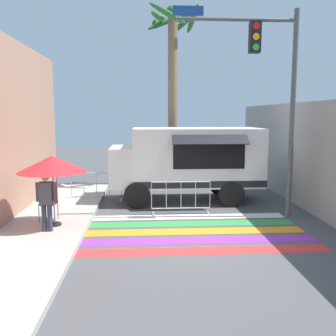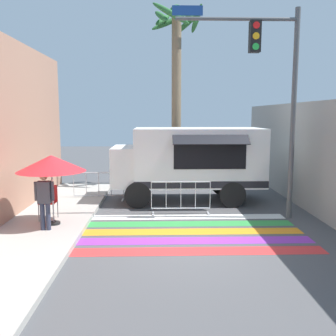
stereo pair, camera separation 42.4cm
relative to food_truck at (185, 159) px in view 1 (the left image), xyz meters
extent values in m
plane|color=#4C4C4F|center=(-0.26, -4.79, -1.61)|extent=(60.00, 60.00, 0.00)
cube|color=gray|center=(4.05, -1.79, 0.23)|extent=(0.20, 16.00, 3.67)
cube|color=red|center=(-0.26, -5.30, -1.60)|extent=(6.40, 0.56, 0.01)
cube|color=purple|center=(-0.26, -4.54, -1.60)|extent=(6.40, 0.56, 0.01)
cube|color=orange|center=(-0.26, -3.78, -1.60)|extent=(6.40, 0.56, 0.01)
cube|color=green|center=(-0.26, -3.02, -1.60)|extent=(6.40, 0.56, 0.01)
cube|color=white|center=(-0.26, -2.26, -1.60)|extent=(6.40, 0.56, 0.01)
cube|color=white|center=(0.43, 0.01, 0.09)|extent=(4.70, 2.31, 2.10)
cube|color=white|center=(-1.92, 0.01, -0.25)|extent=(1.66, 2.12, 1.42)
cube|color=#1E232D|center=(-2.70, 0.01, 0.10)|extent=(0.06, 1.85, 0.54)
cube|color=black|center=(0.70, -1.16, 0.25)|extent=(2.49, 0.03, 0.95)
cube|color=black|center=(0.70, -1.37, 0.80)|extent=(2.59, 0.43, 0.31)
cube|color=black|center=(0.43, -1.15, -0.78)|extent=(4.70, 0.01, 0.24)
cylinder|color=black|center=(-1.78, -1.06, -1.15)|extent=(0.93, 0.22, 0.93)
cylinder|color=black|center=(-1.78, 1.07, -1.15)|extent=(0.93, 0.22, 0.93)
cylinder|color=black|center=(1.53, -1.06, -1.15)|extent=(0.93, 0.22, 0.93)
cylinder|color=black|center=(1.53, 1.07, -1.15)|extent=(0.93, 0.22, 0.93)
cylinder|color=#515456|center=(3.06, -2.42, 1.58)|extent=(0.16, 0.16, 6.37)
cylinder|color=#515456|center=(1.26, -2.42, 4.42)|extent=(3.61, 0.11, 0.11)
cube|color=black|center=(1.80, -2.45, 3.91)|extent=(0.32, 0.28, 0.90)
cylinder|color=red|center=(1.80, -2.59, 4.21)|extent=(0.20, 0.02, 0.20)
cylinder|color=#F2A519|center=(1.80, -2.59, 3.91)|extent=(0.20, 0.02, 0.20)
cylinder|color=green|center=(1.80, -2.59, 3.61)|extent=(0.20, 0.02, 0.20)
cube|color=navy|center=(-0.20, -2.44, 4.64)|extent=(0.90, 0.02, 0.28)
cylinder|color=black|center=(-4.06, -3.41, -1.44)|extent=(0.36, 0.36, 0.06)
cylinder|color=#B2B2B7|center=(-4.06, -3.41, -0.48)|extent=(0.04, 0.04, 1.98)
cone|color=red|center=(-4.06, -3.41, 0.28)|extent=(1.91, 1.91, 0.46)
cylinder|color=#4C4C51|center=(-4.57, -3.12, -1.22)|extent=(0.02, 0.02, 0.50)
cylinder|color=#4C4C51|center=(-4.13, -3.12, -1.22)|extent=(0.02, 0.02, 0.50)
cylinder|color=#4C4C51|center=(-4.57, -2.68, -1.22)|extent=(0.02, 0.02, 0.50)
cylinder|color=#4C4C51|center=(-4.13, -2.68, -1.22)|extent=(0.02, 0.02, 0.50)
cube|color=#B22626|center=(-4.35, -2.90, -0.96)|extent=(0.46, 0.46, 0.03)
cube|color=#B22626|center=(-4.35, -2.69, -0.70)|extent=(0.46, 0.03, 0.47)
cylinder|color=#2D3347|center=(-4.20, -3.94, -1.10)|extent=(0.13, 0.13, 0.74)
cylinder|color=#2D3347|center=(-4.05, -3.94, -1.10)|extent=(0.13, 0.13, 0.74)
cube|color=#3F3F47|center=(-4.13, -3.94, -0.43)|extent=(0.34, 0.20, 0.60)
cylinder|color=#3F3F47|center=(-4.35, -3.94, -0.40)|extent=(0.09, 0.09, 0.51)
cylinder|color=#3F3F47|center=(-3.91, -3.94, -0.40)|extent=(0.09, 0.09, 0.51)
sphere|color=#9E7051|center=(-4.13, -3.94, 0.00)|extent=(0.21, 0.21, 0.21)
cylinder|color=#B7BABF|center=(-0.34, -1.90, -0.54)|extent=(1.92, 0.04, 0.04)
cylinder|color=#B7BABF|center=(-0.34, -1.90, -1.41)|extent=(1.92, 0.04, 0.04)
cylinder|color=#B7BABF|center=(-1.30, -1.90, -0.97)|extent=(0.02, 0.02, 0.88)
cylinder|color=#B7BABF|center=(-0.82, -1.90, -0.97)|extent=(0.02, 0.02, 0.88)
cylinder|color=#B7BABF|center=(-0.34, -1.90, -0.97)|extent=(0.02, 0.02, 0.88)
cylinder|color=#B7BABF|center=(0.14, -1.90, -0.97)|extent=(0.02, 0.02, 0.88)
cylinder|color=#B7BABF|center=(0.62, -1.90, -0.97)|extent=(0.02, 0.02, 0.88)
cube|color=#B7BABF|center=(-1.25, -1.90, -1.59)|extent=(0.06, 0.44, 0.03)
cube|color=#B7BABF|center=(0.57, -1.90, -1.59)|extent=(0.06, 0.44, 0.03)
cylinder|color=#B7BABF|center=(-3.32, 0.15, -0.54)|extent=(1.88, 0.04, 0.04)
cylinder|color=#B7BABF|center=(-3.32, 0.15, -1.41)|extent=(1.88, 0.04, 0.04)
cylinder|color=#B7BABF|center=(-4.27, 0.15, -0.97)|extent=(0.02, 0.02, 0.88)
cylinder|color=#B7BABF|center=(-3.80, 0.15, -0.97)|extent=(0.02, 0.02, 0.88)
cylinder|color=#B7BABF|center=(-3.32, 0.15, -0.97)|extent=(0.02, 0.02, 0.88)
cylinder|color=#B7BABF|center=(-2.85, 0.15, -0.97)|extent=(0.02, 0.02, 0.88)
cylinder|color=#B7BABF|center=(-2.38, 0.15, -0.97)|extent=(0.02, 0.02, 0.88)
cube|color=#B7BABF|center=(-4.22, 0.15, -1.59)|extent=(0.06, 0.44, 0.03)
cube|color=#B7BABF|center=(-2.43, 0.15, -1.59)|extent=(0.06, 0.44, 0.03)
cylinder|color=#7A664C|center=(-0.25, 2.87, 2.11)|extent=(0.42, 0.42, 7.44)
sphere|color=#2D6B33|center=(-0.25, 2.87, 5.98)|extent=(0.60, 0.60, 0.60)
ellipsoid|color=#2D6B33|center=(0.62, 3.00, 5.74)|extent=(0.49, 1.69, 1.03)
ellipsoid|color=#2D6B33|center=(0.31, 3.48, 5.72)|extent=(1.30, 1.22, 1.03)
ellipsoid|color=#2D6B33|center=(-0.57, 3.70, 5.75)|extent=(1.67, 0.85, 0.97)
ellipsoid|color=#2D6B33|center=(-0.84, 3.21, 5.73)|extent=(0.86, 1.26, 0.84)
ellipsoid|color=#2D6B33|center=(-0.92, 2.61, 5.74)|extent=(0.73, 1.38, 0.85)
ellipsoid|color=#2D6B33|center=(-0.54, 2.02, 5.71)|extent=(1.65, 0.75, 1.13)
ellipsoid|color=#2D6B33|center=(0.18, 2.39, 5.76)|extent=(1.11, 1.04, 0.73)
camera|label=1|loc=(-1.51, -13.82, 1.61)|focal=40.00mm
camera|label=2|loc=(-1.09, -13.84, 1.61)|focal=40.00mm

